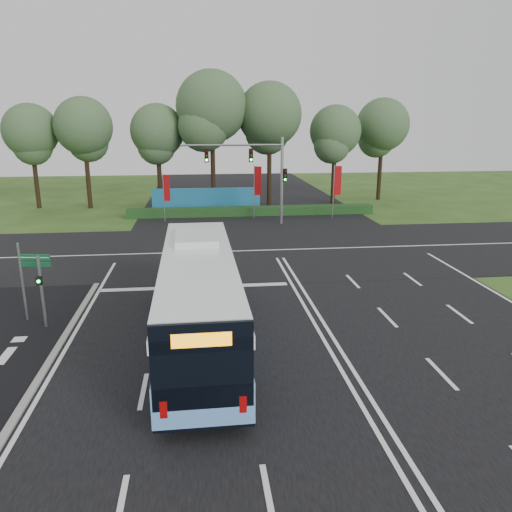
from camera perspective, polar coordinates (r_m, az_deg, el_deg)
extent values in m
plane|color=#2D4A18|center=(21.61, 6.50, -7.45)|extent=(120.00, 120.00, 0.00)
cube|color=black|center=(21.60, 6.50, -7.40)|extent=(20.00, 120.00, 0.04)
cube|color=black|center=(32.80, 1.85, 0.65)|extent=(120.00, 14.00, 0.05)
cube|color=gray|center=(19.14, -22.80, -11.56)|extent=(0.25, 18.00, 0.12)
cube|color=#66A2ED|center=(19.32, -6.48, -6.58)|extent=(2.85, 12.98, 1.19)
cube|color=black|center=(19.52, -6.43, -8.05)|extent=(2.82, 12.91, 0.32)
cube|color=black|center=(18.94, -6.58, -3.55)|extent=(2.74, 12.78, 1.03)
cube|color=white|center=(18.74, -6.64, -1.68)|extent=(2.85, 12.98, 0.38)
cube|color=white|center=(18.64, -6.67, -0.57)|extent=(2.79, 12.46, 0.38)
cube|color=white|center=(21.17, -6.80, 2.26)|extent=(1.77, 3.26, 0.27)
cube|color=black|center=(13.01, -6.15, -12.45)|extent=(2.62, 0.15, 2.37)
cube|color=orange|center=(12.64, -6.24, -9.50)|extent=(1.51, 0.08, 0.38)
cylinder|color=black|center=(22.99, -9.76, -4.66)|extent=(0.32, 1.13, 1.12)
cylinder|color=black|center=(23.00, -3.42, -4.44)|extent=(0.32, 1.13, 1.12)
cylinder|color=black|center=(15.91, -10.87, -14.20)|extent=(0.32, 1.13, 1.12)
cylinder|color=black|center=(15.92, -1.45, -13.88)|extent=(0.32, 1.13, 1.12)
cylinder|color=gray|center=(22.05, -23.25, -3.88)|extent=(0.12, 0.12, 3.09)
cube|color=black|center=(21.72, -23.54, -2.60)|extent=(0.29, 0.25, 0.35)
sphere|color=#19F233|center=(21.62, -23.61, -2.68)|extent=(0.12, 0.12, 0.12)
cylinder|color=gray|center=(23.10, -25.11, -2.80)|extent=(0.10, 0.10, 3.44)
cube|color=#0D4E2A|center=(22.52, -23.97, -0.14)|extent=(1.28, 0.25, 0.26)
cube|color=#0D4E2A|center=(22.59, -23.89, -0.88)|extent=(1.28, 0.25, 0.19)
cube|color=white|center=(22.48, -24.00, -0.16)|extent=(1.19, 0.19, 0.03)
cylinder|color=gray|center=(42.42, -10.48, 6.53)|extent=(0.06, 0.06, 4.05)
cube|color=#9F0D10|center=(42.18, -10.17, 7.67)|extent=(0.52, 0.23, 2.16)
cylinder|color=gray|center=(43.34, -0.20, 7.33)|extent=(0.07, 0.07, 4.59)
cube|color=#9F0D10|center=(43.12, 0.23, 8.58)|extent=(0.58, 0.28, 2.45)
cylinder|color=gray|center=(43.75, 8.84, 7.25)|extent=(0.07, 0.07, 4.63)
cube|color=#9F0D10|center=(43.72, 9.33, 8.51)|extent=(0.62, 0.04, 2.47)
cylinder|color=gray|center=(40.72, 2.96, 8.50)|extent=(0.24, 0.24, 7.00)
cylinder|color=gray|center=(40.02, -2.78, 12.55)|extent=(8.00, 0.16, 0.16)
cube|color=black|center=(40.19, -0.58, 11.44)|extent=(0.32, 0.28, 1.05)
cube|color=black|center=(39.98, -5.68, 11.34)|extent=(0.32, 0.28, 1.05)
cube|color=black|center=(40.71, 3.32, 9.20)|extent=(0.32, 0.28, 1.05)
cube|color=#153B19|center=(44.84, -0.46, 5.14)|extent=(22.00, 1.20, 0.80)
cube|color=#1A6590|center=(46.95, -5.68, 6.40)|extent=(10.00, 0.30, 2.20)
cylinder|color=black|center=(52.80, -23.91, 8.75)|extent=(0.44, 0.44, 6.93)
sphere|color=#3E5A35|center=(52.59, -24.37, 12.89)|extent=(5.11, 5.11, 5.11)
cylinder|color=black|center=(50.98, -18.72, 9.30)|extent=(0.44, 0.44, 7.35)
sphere|color=#3E5A35|center=(50.77, -19.12, 13.85)|extent=(5.42, 5.42, 5.42)
cylinder|color=black|center=(49.82, -11.00, 9.45)|extent=(0.44, 0.44, 6.93)
sphere|color=#3E5A35|center=(49.59, -11.22, 13.85)|extent=(5.11, 5.11, 5.11)
cylinder|color=black|center=(48.76, -4.95, 10.80)|extent=(0.44, 0.44, 9.05)
sphere|color=#3E5A35|center=(48.62, -5.09, 16.68)|extent=(6.67, 6.67, 6.67)
cylinder|color=black|center=(49.66, 1.53, 10.53)|extent=(0.44, 0.44, 8.36)
sphere|color=#3E5A35|center=(49.49, 1.57, 15.87)|extent=(6.16, 6.16, 6.16)
cylinder|color=black|center=(51.68, 8.88, 9.72)|extent=(0.44, 0.44, 6.88)
sphere|color=#3E5A35|center=(51.46, 9.05, 13.94)|extent=(5.07, 5.07, 5.07)
cylinder|color=black|center=(55.25, 14.01, 10.09)|extent=(0.44, 0.44, 7.42)
sphere|color=#3E5A35|center=(55.06, 14.29, 14.33)|extent=(5.47, 5.47, 5.47)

